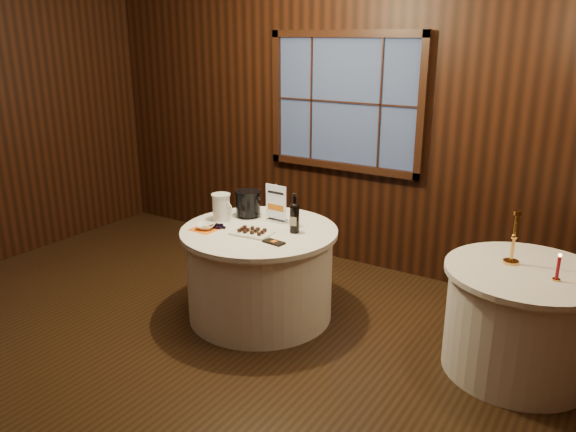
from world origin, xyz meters
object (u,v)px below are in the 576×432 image
Objects in this scene: chocolate_plate at (252,232)px; cracker_bowl at (206,226)px; brass_candlestick at (513,245)px; sign_stand at (276,209)px; port_bottle_right at (294,216)px; ice_bucket at (248,203)px; side_table at (520,320)px; glass_pitcher at (221,207)px; main_table at (260,272)px; port_bottle_left at (294,213)px; red_candle at (558,270)px; chocolate_box at (274,242)px; grape_bunch at (218,227)px.

chocolate_plate is 2.20× the size of cracker_bowl.
sign_stand is at bearing -176.31° from brass_candlestick.
port_bottle_right reaches higher than cracker_bowl.
ice_bucket is (-0.55, 0.13, -0.02)m from port_bottle_right.
ice_bucket reaches higher than side_table.
glass_pitcher is at bearing 171.73° from port_bottle_right.
chocolate_plate reaches higher than main_table.
sign_stand is at bearing 91.82° from chocolate_plate.
main_table is at bearing -150.14° from port_bottle_left.
cracker_bowl is at bearing -167.71° from port_bottle_right.
chocolate_box is at bearing -167.59° from red_candle.
red_candle is (2.19, 0.22, 0.46)m from main_table.
chocolate_plate is (0.02, -0.13, 0.40)m from main_table.
red_candle reaches higher than side_table.
side_table is 3.88× the size of port_bottle_left.
sign_stand reaches higher than chocolate_box.
main_table is 5.56× the size of glass_pitcher.
grape_bunch is (-0.30, -0.05, 0.00)m from chocolate_plate.
chocolate_box is 0.96× the size of grape_bunch.
chocolate_plate is (0.01, -0.37, -0.09)m from sign_stand.
chocolate_box is 0.73m from glass_pitcher.
glass_pitcher is (-0.41, -0.22, 0.00)m from sign_stand.
port_bottle_right is 1.62m from brass_candlestick.
port_bottle_right is 0.69m from glass_pitcher.
side_table is 5.79× the size of red_candle.
sign_stand reaches higher than grape_bunch.
chocolate_box is (0.28, -0.20, 0.39)m from main_table.
sign_stand is at bearing 36.50° from glass_pitcher.
ice_bucket is at bearing -177.95° from side_table.
ice_bucket is at bearing -176.24° from brass_candlestick.
port_bottle_left is 0.83× the size of chocolate_plate.
glass_pitcher reaches higher than chocolate_box.
cracker_bowl is at bearing -101.86° from ice_bucket.
sign_stand reaches higher than ice_bucket.
brass_candlestick is at bearing 3.76° from ice_bucket.
main_table is at bearing -169.16° from brass_candlestick.
cracker_bowl is (-0.09, -0.05, 0.00)m from grape_bunch.
chocolate_plate is 1.90× the size of grape_bunch.
grape_bunch is at bearing -50.09° from glass_pitcher.
side_table is at bearing 156.81° from red_candle.
side_table is 2.06m from chocolate_plate.
side_table is at bearing 12.22° from chocolate_plate.
ice_bucket reaches higher than main_table.
chocolate_plate is 1.93m from brass_candlestick.
port_bottle_right reaches higher than chocolate_plate.
sign_stand is 1.77× the size of red_candle.
glass_pitcher is at bearing -149.34° from sign_stand.
brass_candlestick is (1.87, 0.12, 0.02)m from sign_stand.
chocolate_box is at bearing -9.47° from glass_pitcher.
port_bottle_right is at bearing -173.00° from side_table.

